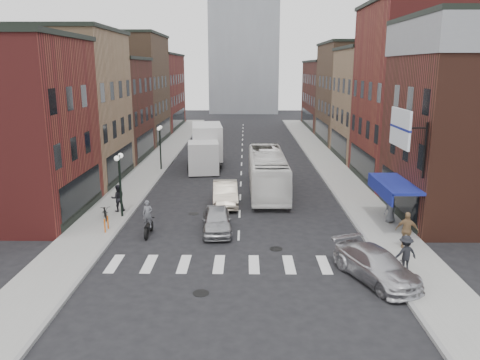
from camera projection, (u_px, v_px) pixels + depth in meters
name	position (u px, v px, depth m)	size (l,w,h in m)	color
ground	(238.00, 242.00, 25.58)	(160.00, 160.00, 0.00)	black
sidewalk_left	(157.00, 161.00, 47.03)	(3.00, 74.00, 0.15)	gray
sidewalk_right	(326.00, 162.00, 46.85)	(3.00, 74.00, 0.15)	gray
curb_left	(172.00, 162.00, 47.04)	(0.20, 74.00, 0.16)	gray
curb_right	(311.00, 162.00, 46.88)	(0.20, 74.00, 0.16)	gray
crosswalk_stripes	(237.00, 264.00, 22.66)	(12.00, 2.20, 0.01)	silver
bldg_left_mid_a	(56.00, 107.00, 37.90)	(10.30, 10.20, 12.30)	#A27D59
bldg_left_mid_b	(96.00, 109.00, 47.86)	(10.30, 10.20, 10.30)	#49241A
bldg_left_far_a	(122.00, 89.00, 58.19)	(10.30, 12.20, 13.30)	brown
bldg_left_far_b	(146.00, 91.00, 72.03)	(10.30, 16.20, 11.30)	maroon
bldg_right_mid_a	(428.00, 95.00, 37.33)	(10.30, 10.20, 14.30)	maroon
bldg_right_mid_b	(389.00, 104.00, 47.40)	(10.30, 10.20, 11.30)	#A27D59
bldg_right_far_a	(363.00, 93.00, 57.97)	(10.30, 12.20, 12.30)	brown
bldg_right_far_b	(341.00, 95.00, 71.82)	(10.30, 16.20, 10.30)	#49241A
awning_blue	(392.00, 185.00, 27.29)	(1.80, 5.00, 0.78)	navy
billboard_sign	(402.00, 129.00, 24.52)	(1.52, 3.00, 3.70)	black
streetlamp_near	(120.00, 173.00, 28.86)	(0.32, 1.22, 4.11)	black
streetlamp_far	(160.00, 139.00, 42.47)	(0.32, 1.22, 4.11)	black
bike_rack	(106.00, 224.00, 26.80)	(0.08, 0.68, 0.80)	#D8590C
box_truck	(206.00, 147.00, 44.29)	(3.36, 9.24, 3.92)	silver
motorcycle_rider	(148.00, 219.00, 26.31)	(0.57, 2.03, 2.06)	black
transit_bus	(267.00, 172.00, 35.49)	(2.61, 11.17, 3.11)	white
sedan_left_near	(217.00, 220.00, 26.98)	(1.67, 4.14, 1.41)	#A8A9AD
sedan_left_far	(225.00, 193.00, 32.36)	(1.67, 4.78, 1.58)	beige
curb_car	(376.00, 265.00, 20.84)	(1.97, 4.84, 1.40)	silver
parked_bicycle	(105.00, 212.00, 28.95)	(0.58, 1.66, 0.87)	black
ped_left_solo	(118.00, 198.00, 30.32)	(0.86, 0.50, 1.77)	black
ped_right_a	(405.00, 254.00, 21.37)	(1.11, 0.55, 1.72)	black
ped_right_b	(407.00, 230.00, 24.09)	(1.14, 0.57, 1.94)	olive
ped_right_c	(391.00, 210.00, 28.15)	(0.77, 0.50, 1.59)	#505357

